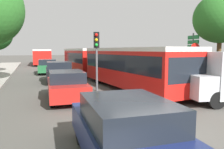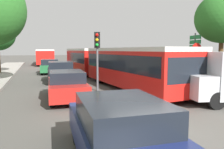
{
  "view_description": "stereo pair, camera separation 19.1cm",
  "coord_description": "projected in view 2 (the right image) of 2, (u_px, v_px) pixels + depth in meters",
  "views": [
    {
      "loc": [
        -3.45,
        -5.09,
        2.39
      ],
      "look_at": [
        0.2,
        4.8,
        1.2
      ],
      "focal_mm": 35.0,
      "sensor_mm": 36.0,
      "label": 1
    },
    {
      "loc": [
        -3.27,
        -5.16,
        2.39
      ],
      "look_at": [
        0.2,
        4.8,
        1.2
      ],
      "focal_mm": 35.0,
      "sensor_mm": 36.0,
      "label": 2
    }
  ],
  "objects": [
    {
      "name": "queued_car_green",
      "position": [
        50.0,
        66.0,
        22.23
      ],
      "size": [
        1.98,
        4.24,
        1.44
      ],
      "rotation": [
        0.0,
        0.0,
        1.52
      ],
      "color": "#236638",
      "rests_on": "ground"
    },
    {
      "name": "queued_car_black",
      "position": [
        60.0,
        71.0,
        16.59
      ],
      "size": [
        2.08,
        4.44,
        1.51
      ],
      "rotation": [
        0.0,
        0.0,
        1.52
      ],
      "color": "black",
      "rests_on": "ground"
    },
    {
      "name": "direction_sign_post",
      "position": [
        195.0,
        47.0,
        15.82
      ],
      "size": [
        0.27,
        1.39,
        3.6
      ],
      "rotation": [
        0.0,
        0.0,
        2.99
      ],
      "color": "#56595E",
      "rests_on": "ground"
    },
    {
      "name": "articulated_bus",
      "position": [
        109.0,
        62.0,
        16.7
      ],
      "size": [
        4.06,
        17.12,
        2.52
      ],
      "rotation": [
        0.0,
        0.0,
        -1.48
      ],
      "color": "red",
      "rests_on": "ground"
    },
    {
      "name": "traffic_light",
      "position": [
        97.0,
        48.0,
        12.48
      ],
      "size": [
        0.38,
        0.4,
        3.4
      ],
      "rotation": [
        0.0,
        0.0,
        -1.92
      ],
      "color": "#56595E",
      "rests_on": "ground"
    },
    {
      "name": "tree_right_near",
      "position": [
        222.0,
        19.0,
        13.48
      ],
      "size": [
        3.33,
        3.33,
        5.91
      ],
      "color": "#51381E",
      "rests_on": "ground"
    },
    {
      "name": "queued_car_navy",
      "position": [
        121.0,
        132.0,
        4.46
      ],
      "size": [
        1.93,
        4.13,
        1.41
      ],
      "rotation": [
        0.0,
        0.0,
        1.52
      ],
      "color": "navy",
      "rests_on": "ground"
    },
    {
      "name": "city_bus_rear",
      "position": [
        45.0,
        56.0,
        36.35
      ],
      "size": [
        2.99,
        11.5,
        2.45
      ],
      "rotation": [
        0.0,
        0.0,
        1.53
      ],
      "color": "red",
      "rests_on": "ground"
    },
    {
      "name": "ground_plane",
      "position": [
        161.0,
        135.0,
        6.18
      ],
      "size": [
        200.0,
        200.0,
        0.0
      ],
      "primitive_type": "plane",
      "color": "#4F4C47"
    },
    {
      "name": "no_entry_sign",
      "position": [
        196.0,
        58.0,
        13.55
      ],
      "size": [
        0.7,
        0.08,
        2.82
      ],
      "rotation": [
        0.0,
        0.0,
        -1.57
      ],
      "color": "#56595E",
      "rests_on": "ground"
    },
    {
      "name": "queued_car_red",
      "position": [
        67.0,
        85.0,
        10.5
      ],
      "size": [
        1.91,
        4.09,
        1.39
      ],
      "rotation": [
        0.0,
        0.0,
        1.52
      ],
      "color": "#B21E19",
      "rests_on": "ground"
    }
  ]
}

